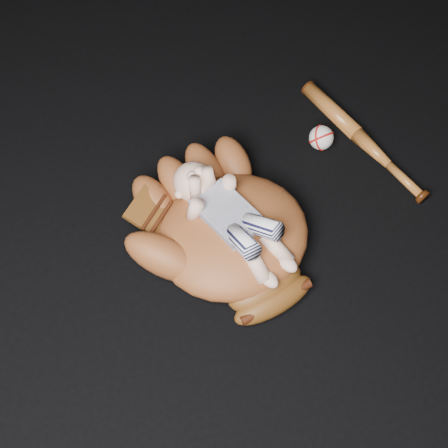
{
  "coord_description": "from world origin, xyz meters",
  "views": [
    {
      "loc": [
        -0.57,
        -0.64,
        1.28
      ],
      "look_at": [
        -0.15,
        -0.04,
        0.08
      ],
      "focal_mm": 50.0,
      "sensor_mm": 36.0,
      "label": 1
    }
  ],
  "objects": [
    {
      "name": "baseball_bat",
      "position": [
        0.31,
        -0.02,
        0.02
      ],
      "size": [
        0.04,
        0.45,
        0.04
      ],
      "primitive_type": null,
      "rotation": [
        0.0,
        0.0,
        -0.01
      ],
      "color": "#974F1D",
      "rests_on": "ground"
    },
    {
      "name": "baseball",
      "position": [
        0.22,
        0.05,
        0.03
      ],
      "size": [
        0.07,
        0.07,
        0.06
      ],
      "primitive_type": "sphere",
      "rotation": [
        0.0,
        0.0,
        0.19
      ],
      "color": "silver",
      "rests_on": "ground"
    },
    {
      "name": "newborn_baby",
      "position": [
        -0.14,
        -0.07,
        0.13
      ],
      "size": [
        0.19,
        0.36,
        0.14
      ],
      "primitive_type": null,
      "rotation": [
        0.0,
        0.0,
        0.1
      ],
      "color": "#DFAA90",
      "rests_on": "baseball_glove"
    },
    {
      "name": "baseball_glove",
      "position": [
        -0.14,
        -0.07,
        0.08
      ],
      "size": [
        0.47,
        0.53,
        0.16
      ],
      "primitive_type": null,
      "rotation": [
        0.0,
        0.0,
        -0.08
      ],
      "color": "brown",
      "rests_on": "ground"
    }
  ]
}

